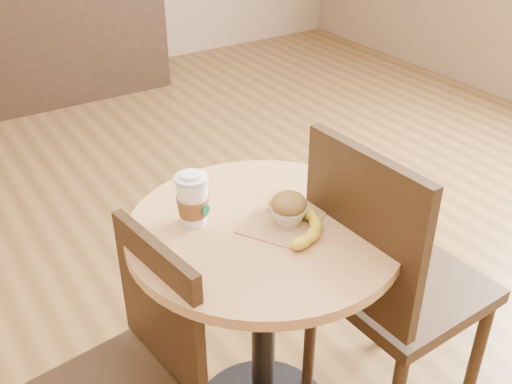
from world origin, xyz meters
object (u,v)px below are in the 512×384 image
chair_left (130,378)px  chair_right (387,280)px  banana (296,220)px  cafe_table (264,286)px  coffee_cup (193,201)px  muffin (289,208)px

chair_left → chair_right: 0.75m
chair_left → banana: size_ratio=3.43×
cafe_table → coffee_cup: bearing=143.1°
coffee_cup → banana: bearing=-60.3°
coffee_cup → muffin: bearing=-56.4°
cafe_table → muffin: (0.06, -0.02, 0.25)m
chair_left → muffin: (0.48, 0.00, 0.34)m
chair_right → coffee_cup: 0.60m
chair_right → coffee_cup: chair_right is taller
cafe_table → chair_right: size_ratio=0.77×
cafe_table → chair_right: (0.32, -0.16, -0.00)m
chair_left → banana: chair_left is taller
cafe_table → chair_left: bearing=-176.3°
cafe_table → coffee_cup: size_ratio=5.11×
cafe_table → chair_left: chair_left is taller
banana → coffee_cup: bearing=165.7°
chair_right → chair_left: bearing=77.2°
cafe_table → chair_left: 0.43m
banana → chair_left: bearing=-159.8°
chair_left → chair_right: chair_right is taller
chair_right → coffee_cup: (-0.46, 0.27, 0.28)m
muffin → banana: bearing=-78.4°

